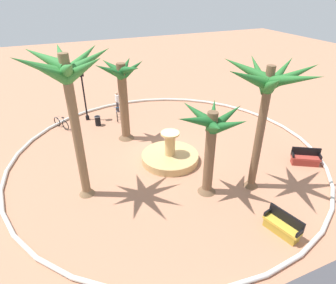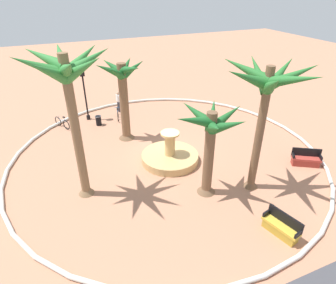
{
  "view_description": "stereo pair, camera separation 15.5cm",
  "coord_description": "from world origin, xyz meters",
  "px_view_note": "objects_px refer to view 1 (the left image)",
  "views": [
    {
      "loc": [
        5.94,
        13.91,
        9.4
      ],
      "look_at": [
        0.04,
        0.21,
        1.0
      ],
      "focal_mm": 30.97,
      "sensor_mm": 36.0,
      "label": 1
    },
    {
      "loc": [
        5.8,
        13.97,
        9.4
      ],
      "look_at": [
        0.04,
        0.21,
        1.0
      ],
      "focal_mm": 30.97,
      "sensor_mm": 36.0,
      "label": 2
    }
  ],
  "objects_px": {
    "bicycle_red_frame": "(117,114)",
    "person_cyclist_helmet": "(117,101)",
    "palm_tree_by_curb": "(268,90)",
    "lamppost": "(83,90)",
    "palm_tree_far_side": "(122,87)",
    "trash_bin": "(98,121)",
    "fountain": "(170,157)",
    "bench_east": "(305,159)",
    "bench_west": "(282,227)",
    "bicycle_by_lamppost": "(61,123)",
    "palm_tree_mid_plaza": "(68,84)",
    "palm_tree_near_fountain": "(211,134)"
  },
  "relations": [
    {
      "from": "bicycle_red_frame",
      "to": "person_cyclist_helmet",
      "type": "bearing_deg",
      "value": -107.51
    },
    {
      "from": "palm_tree_by_curb",
      "to": "lamppost",
      "type": "height_order",
      "value": "palm_tree_by_curb"
    },
    {
      "from": "palm_tree_far_side",
      "to": "palm_tree_by_curb",
      "type": "bearing_deg",
      "value": 120.87
    },
    {
      "from": "trash_bin",
      "to": "fountain",
      "type": "bearing_deg",
      "value": 114.42
    },
    {
      "from": "bench_east",
      "to": "bicycle_red_frame",
      "type": "height_order",
      "value": "bench_east"
    },
    {
      "from": "bench_west",
      "to": "bicycle_red_frame",
      "type": "height_order",
      "value": "bench_west"
    },
    {
      "from": "fountain",
      "to": "bicycle_by_lamppost",
      "type": "bearing_deg",
      "value": -52.46
    },
    {
      "from": "bench_west",
      "to": "bicycle_red_frame",
      "type": "distance_m",
      "value": 14.48
    },
    {
      "from": "trash_bin",
      "to": "person_cyclist_helmet",
      "type": "relative_size",
      "value": 0.44
    },
    {
      "from": "bicycle_by_lamppost",
      "to": "person_cyclist_helmet",
      "type": "distance_m",
      "value": 4.7
    },
    {
      "from": "bicycle_red_frame",
      "to": "fountain",
      "type": "bearing_deg",
      "value": 100.78
    },
    {
      "from": "fountain",
      "to": "palm_tree_by_curb",
      "type": "distance_m",
      "value": 6.88
    },
    {
      "from": "palm_tree_by_curb",
      "to": "fountain",
      "type": "bearing_deg",
      "value": -52.49
    },
    {
      "from": "palm_tree_mid_plaza",
      "to": "palm_tree_far_side",
      "type": "relative_size",
      "value": 1.35
    },
    {
      "from": "lamppost",
      "to": "bicycle_red_frame",
      "type": "xyz_separation_m",
      "value": [
        -2.13,
        0.72,
        -1.95
      ]
    },
    {
      "from": "palm_tree_mid_plaza",
      "to": "bicycle_by_lamppost",
      "type": "distance_m",
      "value": 9.76
    },
    {
      "from": "palm_tree_near_fountain",
      "to": "lamppost",
      "type": "distance_m",
      "value": 11.9
    },
    {
      "from": "bench_east",
      "to": "person_cyclist_helmet",
      "type": "distance_m",
      "value": 14.24
    },
    {
      "from": "bench_east",
      "to": "person_cyclist_helmet",
      "type": "bearing_deg",
      "value": -55.9
    },
    {
      "from": "palm_tree_near_fountain",
      "to": "bicycle_by_lamppost",
      "type": "xyz_separation_m",
      "value": [
        6.01,
        -10.42,
        -2.91
      ]
    },
    {
      "from": "bench_west",
      "to": "bicycle_red_frame",
      "type": "relative_size",
      "value": 0.99
    },
    {
      "from": "fountain",
      "to": "trash_bin",
      "type": "height_order",
      "value": "fountain"
    },
    {
      "from": "fountain",
      "to": "palm_tree_near_fountain",
      "type": "distance_m",
      "value": 4.53
    },
    {
      "from": "fountain",
      "to": "bench_east",
      "type": "bearing_deg",
      "value": 154.08
    },
    {
      "from": "lamppost",
      "to": "bicycle_by_lamppost",
      "type": "bearing_deg",
      "value": 20.51
    },
    {
      "from": "palm_tree_by_curb",
      "to": "bicycle_by_lamppost",
      "type": "xyz_separation_m",
      "value": [
        8.38,
        -10.91,
        -4.8
      ]
    },
    {
      "from": "bench_west",
      "to": "person_cyclist_helmet",
      "type": "bearing_deg",
      "value": -78.89
    },
    {
      "from": "bench_west",
      "to": "trash_bin",
      "type": "xyz_separation_m",
      "value": [
        5.01,
        -13.46,
        0.04
      ]
    },
    {
      "from": "bench_west",
      "to": "bicycle_by_lamppost",
      "type": "height_order",
      "value": "bench_west"
    },
    {
      "from": "fountain",
      "to": "palm_tree_far_side",
      "type": "height_order",
      "value": "palm_tree_far_side"
    },
    {
      "from": "palm_tree_mid_plaza",
      "to": "bench_west",
      "type": "bearing_deg",
      "value": 140.4
    },
    {
      "from": "fountain",
      "to": "person_cyclist_helmet",
      "type": "distance_m",
      "value": 8.44
    },
    {
      "from": "palm_tree_by_curb",
      "to": "palm_tree_mid_plaza",
      "type": "bearing_deg",
      "value": -18.86
    },
    {
      "from": "palm_tree_by_curb",
      "to": "lamppost",
      "type": "xyz_separation_m",
      "value": [
        6.43,
        -11.64,
        -2.85
      ]
    },
    {
      "from": "bench_west",
      "to": "bench_east",
      "type": "bearing_deg",
      "value": -144.28
    },
    {
      "from": "palm_tree_near_fountain",
      "to": "palm_tree_mid_plaza",
      "type": "xyz_separation_m",
      "value": [
        5.6,
        -2.23,
        2.39
      ]
    },
    {
      "from": "palm_tree_near_fountain",
      "to": "trash_bin",
      "type": "bearing_deg",
      "value": -70.32
    },
    {
      "from": "palm_tree_by_curb",
      "to": "palm_tree_mid_plaza",
      "type": "xyz_separation_m",
      "value": [
        7.98,
        -2.72,
        0.5
      ]
    },
    {
      "from": "person_cyclist_helmet",
      "to": "palm_tree_near_fountain",
      "type": "bearing_deg",
      "value": 97.38
    },
    {
      "from": "trash_bin",
      "to": "bicycle_red_frame",
      "type": "distance_m",
      "value": 1.7
    },
    {
      "from": "bench_west",
      "to": "lamppost",
      "type": "bearing_deg",
      "value": -69.43
    },
    {
      "from": "palm_tree_near_fountain",
      "to": "bicycle_by_lamppost",
      "type": "relative_size",
      "value": 3.04
    },
    {
      "from": "lamppost",
      "to": "bicycle_red_frame",
      "type": "bearing_deg",
      "value": 161.43
    },
    {
      "from": "fountain",
      "to": "lamppost",
      "type": "height_order",
      "value": "lamppost"
    },
    {
      "from": "palm_tree_far_side",
      "to": "bench_west",
      "type": "bearing_deg",
      "value": 108.82
    },
    {
      "from": "fountain",
      "to": "palm_tree_near_fountain",
      "type": "bearing_deg",
      "value": 99.71
    },
    {
      "from": "bench_east",
      "to": "trash_bin",
      "type": "height_order",
      "value": "bench_east"
    },
    {
      "from": "palm_tree_near_fountain",
      "to": "bench_west",
      "type": "xyz_separation_m",
      "value": [
        -1.5,
        3.64,
        -2.95
      ]
    },
    {
      "from": "palm_tree_far_side",
      "to": "lamppost",
      "type": "distance_m",
      "value": 4.64
    },
    {
      "from": "person_cyclist_helmet",
      "to": "bicycle_by_lamppost",
      "type": "bearing_deg",
      "value": 16.09
    }
  ]
}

